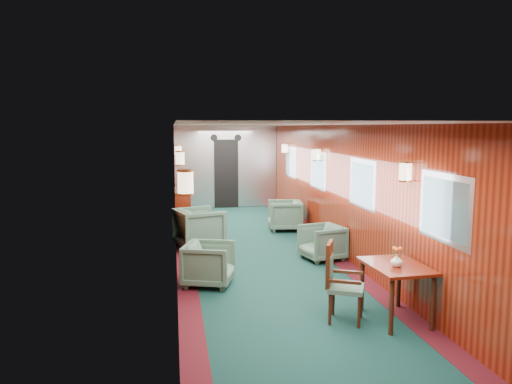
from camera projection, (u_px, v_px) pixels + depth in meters
The scene contains 12 objects.
room at pixel (261, 169), 8.79m from camera, with size 12.00×12.10×2.40m.
bulkhead at pixel (226, 167), 14.63m from camera, with size 2.98×0.17×2.39m.
windows_right at pixel (337, 176), 9.29m from camera, with size 0.02×8.60×0.80m.
wall_sconces at pixel (256, 158), 9.32m from camera, with size 2.97×7.97×0.25m.
dining_table at pixel (396, 274), 6.08m from camera, with size 0.70×0.96×0.70m.
side_chair at pixel (339, 279), 6.07m from camera, with size 0.57×0.58×0.98m.
credenza at pixel (183, 212), 11.01m from camera, with size 0.35×1.11×1.27m.
flower_vase at pixel (397, 261), 5.97m from camera, with size 0.15×0.15×0.15m, color silver.
armchair_left_near at pixel (209, 264), 7.47m from camera, with size 0.69×0.71×0.65m, color #1A3E31.
armchair_left_far at pixel (199, 228), 9.79m from camera, with size 0.84×0.86×0.79m, color #1A3E31.
armchair_right_near at pixel (322, 243), 8.89m from camera, with size 0.67×0.69×0.63m, color #1A3E31.
armchair_right_far at pixel (285, 215), 11.45m from camera, with size 0.74×0.76×0.69m, color #1A3E31.
Camera 1 is at (-1.52, -8.63, 2.37)m, focal length 35.00 mm.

